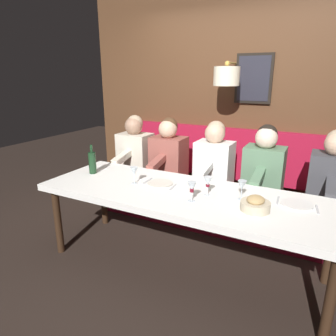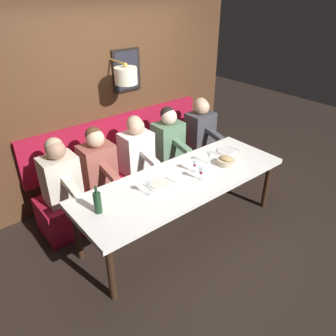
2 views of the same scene
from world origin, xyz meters
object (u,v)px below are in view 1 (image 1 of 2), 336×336
object	(u,v)px
dining_table	(183,199)
wine_glass_1	(192,188)
wine_glass_0	(134,172)
bread_bowl	(255,204)
diner_nearest	(332,174)
wine_glass_3	(208,182)
diner_farthest	(135,149)
diner_far	(168,153)
diner_near	(264,166)
wine_bottle	(92,162)
diner_middle	(214,159)
wine_glass_2	(242,186)

from	to	relation	value
dining_table	wine_glass_1	xyz separation A→B (m)	(-0.15, -0.14, 0.18)
wine_glass_0	bread_bowl	world-z (taller)	wine_glass_0
diner_nearest	wine_glass_3	bearing A→B (deg)	132.61
diner_farthest	wine_glass_0	distance (m)	1.08
diner_far	diner_farthest	size ratio (longest dim) A/B	1.00
diner_near	wine_bottle	world-z (taller)	diner_near
bread_bowl	diner_near	bearing A→B (deg)	7.03
diner_nearest	bread_bowl	size ratio (longest dim) A/B	3.60
diner_farthest	wine_glass_1	world-z (taller)	diner_farthest
dining_table	diner_middle	xyz separation A→B (m)	(0.88, 0.03, 0.14)
wine_glass_3	bread_bowl	xyz separation A→B (m)	(-0.12, -0.42, -0.07)
diner_farthest	bread_bowl	distance (m)	1.97
wine_glass_3	wine_bottle	xyz separation A→B (m)	(0.02, 1.26, 0.00)
dining_table	diner_middle	bearing A→B (deg)	2.03
dining_table	diner_near	world-z (taller)	diner_near
bread_bowl	diner_far	bearing A→B (deg)	51.87
wine_glass_0	dining_table	bearing A→B (deg)	-87.95
wine_glass_0	diner_farthest	bearing A→B (deg)	33.18
diner_middle	wine_glass_1	world-z (taller)	diner_middle
diner_far	wine_glass_1	bearing A→B (deg)	-144.14
dining_table	wine_glass_0	size ratio (longest dim) A/B	15.74
diner_near	diner_middle	distance (m)	0.54
diner_far	wine_bottle	distance (m)	0.95
diner_nearest	diner_far	xyz separation A→B (m)	(0.00, 1.74, 0.00)
diner_nearest	wine_glass_0	xyz separation A→B (m)	(-0.90, 1.63, 0.04)
diner_near	wine_glass_3	size ratio (longest dim) A/B	4.82
wine_bottle	bread_bowl	size ratio (longest dim) A/B	1.36
dining_table	diner_nearest	size ratio (longest dim) A/B	3.26
wine_glass_0	diner_middle	bearing A→B (deg)	-27.31
diner_near	bread_bowl	world-z (taller)	diner_near
diner_near	wine_glass_3	xyz separation A→B (m)	(-0.85, 0.30, 0.04)
diner_middle	bread_bowl	bearing A→B (deg)	-145.72
dining_table	diner_far	size ratio (longest dim) A/B	3.26
diner_near	wine_bottle	distance (m)	1.77
diner_near	wine_glass_1	distance (m)	1.10
diner_nearest	wine_glass_1	xyz separation A→B (m)	(-1.03, 1.00, 0.04)
diner_farthest	wine_bottle	size ratio (longest dim) A/B	2.64
wine_glass_0	wine_bottle	size ratio (longest dim) A/B	0.55
wine_glass_3	diner_near	bearing A→B (deg)	-19.44
diner_middle	bread_bowl	xyz separation A→B (m)	(-0.97, -0.66, -0.03)
wine_glass_1	bread_bowl	distance (m)	0.50
diner_far	dining_table	bearing A→B (deg)	-145.54
diner_nearest	wine_glass_2	world-z (taller)	diner_nearest
diner_nearest	diner_middle	xyz separation A→B (m)	(0.00, 1.17, 0.00)
diner_farthest	diner_near	bearing A→B (deg)	-90.00
wine_glass_0	bread_bowl	bearing A→B (deg)	-93.51
wine_glass_1	diner_middle	bearing A→B (deg)	9.41
diner_far	bread_bowl	bearing A→B (deg)	-128.13
wine_glass_1	wine_glass_3	bearing A→B (deg)	-21.29
diner_middle	wine_glass_2	world-z (taller)	diner_middle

